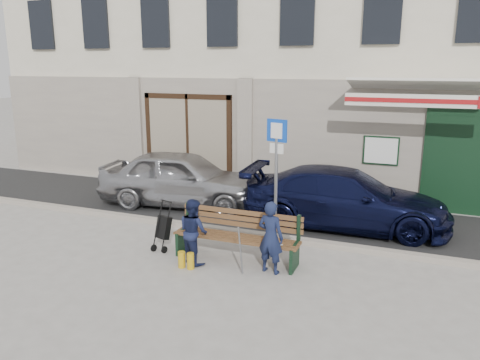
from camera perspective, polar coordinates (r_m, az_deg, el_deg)
The scene contains 11 objects.
ground at distance 8.77m, azimuth -2.22°, elevation -10.15°, with size 80.00×80.00×0.00m, color #9E9991.
asphalt_lane at distance 11.49m, azimuth 3.99°, elevation -4.23°, with size 60.00×3.20×0.01m, color #282828.
curb at distance 10.04m, azimuth 1.22°, elevation -6.59°, with size 60.00×0.18×0.12m, color #9E9384.
building at distance 16.17m, azimuth 10.37°, elevation 18.65°, with size 20.00×8.27×10.00m.
car_silver at distance 12.16m, azimuth -7.09°, elevation 0.22°, with size 1.70×4.24×1.44m, color #A6A6AA.
car_navy at distance 10.74m, azimuth 12.70°, elevation -2.19°, with size 1.85×4.54×1.32m, color black.
parking_sign at distance 9.68m, azimuth 4.46°, elevation 2.46°, with size 0.46×0.14×2.50m.
bench at distance 8.77m, azimuth -0.71°, elevation -6.92°, with size 2.40×1.17×0.98m.
man at distance 8.21m, azimuth 3.75°, elevation -6.98°, with size 0.48×0.31×1.31m, color #151D3B.
woman at distance 8.66m, azimuth -5.69°, elevation -6.20°, with size 0.59×0.46×1.22m, color #161C3C.
stroller at distance 9.39m, azimuth -9.34°, elevation -5.85°, with size 0.34×0.44×0.97m.
Camera 1 is at (3.23, -7.33, 3.57)m, focal length 35.00 mm.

